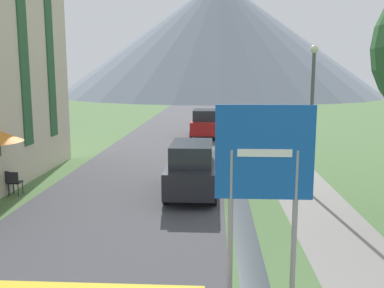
{
  "coord_description": "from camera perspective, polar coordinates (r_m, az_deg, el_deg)",
  "views": [
    {
      "loc": [
        0.4,
        -3.77,
        4.1
      ],
      "look_at": [
        -0.37,
        10.0,
        1.85
      ],
      "focal_mm": 40.0,
      "sensor_mm": 36.0,
      "label": 1
    }
  ],
  "objects": [
    {
      "name": "parked_car_far",
      "position": [
        28.38,
        1.74,
        2.79
      ],
      "size": [
        1.89,
        4.1,
        1.82
      ],
      "color": "#A31919",
      "rests_on": "ground_plane"
    },
    {
      "name": "footpath",
      "position": [
        34.17,
        8.55,
        2.26
      ],
      "size": [
        2.2,
        60.0,
        0.01
      ],
      "color": "gray",
      "rests_on": "ground_plane"
    },
    {
      "name": "drainage_channel",
      "position": [
        34.03,
        4.52,
        2.31
      ],
      "size": [
        0.6,
        60.0,
        0.0
      ],
      "color": "black",
      "rests_on": "ground_plane"
    },
    {
      "name": "road_sign",
      "position": [
        7.83,
        9.57,
        -3.67
      ],
      "size": [
        1.77,
        0.11,
        3.58
      ],
      "color": "gray",
      "rests_on": "ground_plane"
    },
    {
      "name": "streetlamp",
      "position": [
        15.18,
        15.69,
        4.8
      ],
      "size": [
        0.28,
        0.28,
        5.07
      ],
      "color": "#515156",
      "rests_on": "ground_plane"
    },
    {
      "name": "mountain_distant",
      "position": [
        88.93,
        3.56,
        14.01
      ],
      "size": [
        63.5,
        63.5,
        23.0
      ],
      "color": "gray",
      "rests_on": "ground_plane"
    },
    {
      "name": "cafe_chair_far_right",
      "position": [
        16.1,
        -23.68,
        -4.42
      ],
      "size": [
        0.4,
        0.4,
        0.85
      ],
      "rotation": [
        0.0,
        0.0,
        -0.49
      ],
      "color": "#232328",
      "rests_on": "ground_plane"
    },
    {
      "name": "parked_car_near",
      "position": [
        14.78,
        0.01,
        -3.23
      ],
      "size": [
        1.71,
        4.26,
        1.82
      ],
      "color": "black",
      "rests_on": "ground_plane"
    },
    {
      "name": "cafe_chair_far_left",
      "position": [
        15.82,
        -22.64,
        -4.59
      ],
      "size": [
        0.4,
        0.4,
        0.85
      ],
      "rotation": [
        0.0,
        0.0,
        -0.13
      ],
      "color": "#232328",
      "rests_on": "ground_plane"
    },
    {
      "name": "road",
      "position": [
        34.14,
        -1.7,
        2.36
      ],
      "size": [
        6.4,
        60.0,
        0.01
      ],
      "color": "#424247",
      "rests_on": "ground_plane"
    },
    {
      "name": "ground_plane",
      "position": [
        24.13,
        2.2,
        -0.54
      ],
      "size": [
        160.0,
        160.0,
        0.0
      ],
      "primitive_type": "plane",
      "color": "#517542"
    }
  ]
}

